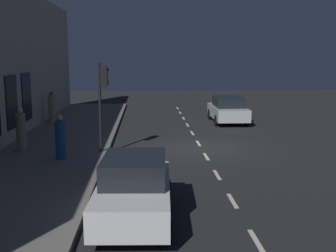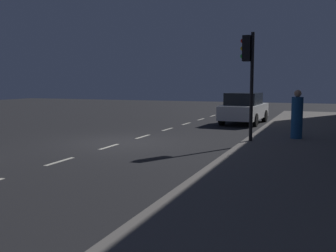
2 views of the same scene
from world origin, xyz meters
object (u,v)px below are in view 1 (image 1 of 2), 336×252
parked_car_0 (228,110)px  pedestrian_0 (52,108)px  pedestrian_1 (21,131)px  traffic_light (103,88)px  pedestrian_2 (60,139)px  parked_car_1 (134,189)px

parked_car_0 → pedestrian_0: 10.50m
pedestrian_0 → pedestrian_1: size_ratio=1.02×
traffic_light → pedestrian_2: bearing=38.1°
parked_car_0 → parked_car_1: bearing=-109.6°
pedestrian_2 → pedestrian_0: bearing=112.5°
traffic_light → pedestrian_1: 3.91m
parked_car_1 → pedestrian_2: (2.94, -5.76, 0.14)m
pedestrian_1 → pedestrian_2: pedestrian_1 is taller
parked_car_0 → pedestrian_2: (8.19, 9.21, 0.14)m
parked_car_0 → pedestrian_0: bearing=-179.9°
parked_car_0 → traffic_light: bearing=-130.0°
parked_car_0 → pedestrian_1: (10.12, 7.59, 0.17)m
pedestrian_0 → pedestrian_1: (-0.38, 7.52, -0.01)m
parked_car_0 → parked_car_1: same height
traffic_light → parked_car_0: bearing=-129.8°
parked_car_1 → pedestrian_2: size_ratio=2.42×
pedestrian_2 → traffic_light: bearing=46.4°
parked_car_0 → pedestrian_1: pedestrian_1 is taller
traffic_light → pedestrian_2: (1.52, 1.19, -1.82)m
traffic_light → parked_car_1: bearing=101.5°
traffic_light → pedestrian_1: traffic_light is taller
pedestrian_1 → pedestrian_0: bearing=156.4°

